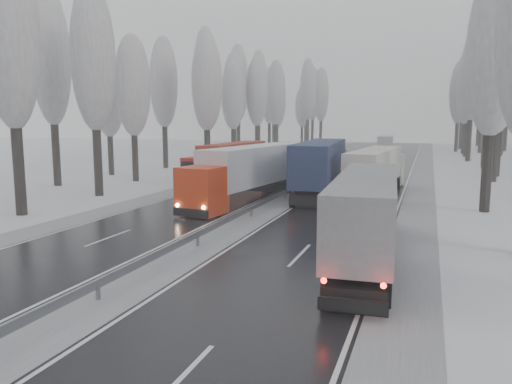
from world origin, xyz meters
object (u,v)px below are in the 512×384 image
Objects in this scene: truck_red_white at (249,170)px; truck_red_red at (230,160)px; truck_cream_box at (377,168)px; truck_blue_box at (322,164)px; box_truck_distant at (385,144)px; truck_grey_tarp at (367,209)px.

truck_red_red is (-5.91, 10.58, -0.20)m from truck_red_white.
truck_cream_box is at bearing 41.63° from truck_red_white.
truck_red_white is at bearing -135.44° from truck_blue_box.
truck_red_white reaches higher than box_truck_distant.
truck_grey_tarp is 1.83× the size of box_truck_distant.
truck_cream_box is 1.01× the size of truck_red_red.
truck_cream_box reaches higher than truck_red_red.
truck_cream_box is 1.83× the size of box_truck_distant.
truck_grey_tarp is at bearing -44.06° from truck_red_white.
truck_grey_tarp is at bearing -87.25° from box_truck_distant.
truck_grey_tarp is at bearing -81.05° from truck_cream_box.
box_truck_distant is (-4.01, 57.15, -0.69)m from truck_cream_box.
truck_red_red is at bearing 120.98° from truck_grey_tarp.
truck_red_white is 1.09× the size of truck_red_red.
truck_blue_box reaches higher than truck_red_white.
truck_red_red is (-14.94, 4.42, -0.01)m from truck_cream_box.
truck_cream_box is 57.30m from box_truck_distant.
box_truck_distant is at bearing 90.42° from truck_grey_tarp.
truck_cream_box is at bearing 90.66° from truck_grey_tarp.
truck_red_white is at bearing 124.92° from truck_grey_tarp.
truck_cream_box is 15.58m from truck_red_red.
truck_red_white is (-10.49, 13.15, 0.19)m from truck_grey_tarp.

